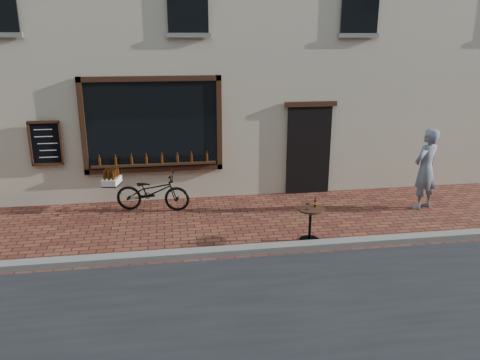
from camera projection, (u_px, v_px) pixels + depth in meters
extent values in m
plane|color=#52231A|center=(261.00, 257.00, 8.43)|extent=(90.00, 90.00, 0.00)
cube|color=slate|center=(259.00, 249.00, 8.60)|extent=(90.00, 0.25, 0.12)
cube|color=black|center=(153.00, 125.00, 10.87)|extent=(3.00, 0.06, 2.00)
cube|color=black|center=(150.00, 79.00, 10.55)|extent=(3.24, 0.10, 0.12)
cube|color=black|center=(155.00, 169.00, 11.16)|extent=(3.24, 0.10, 0.12)
cube|color=black|center=(83.00, 127.00, 10.62)|extent=(0.12, 0.10, 2.24)
cube|color=black|center=(219.00, 123.00, 11.09)|extent=(0.12, 0.10, 2.24)
cube|color=black|center=(155.00, 164.00, 11.07)|extent=(2.90, 0.16, 0.05)
cube|color=black|center=(308.00, 150.00, 11.67)|extent=(1.10, 0.10, 2.20)
cube|color=black|center=(311.00, 104.00, 11.31)|extent=(1.30, 0.10, 0.12)
cube|color=black|center=(46.00, 143.00, 10.60)|extent=(0.62, 0.04, 0.92)
cylinder|color=#3D1C07|center=(100.00, 162.00, 10.85)|extent=(0.06, 0.06, 0.19)
cylinder|color=#3D1C07|center=(116.00, 161.00, 10.90)|extent=(0.06, 0.06, 0.19)
cylinder|color=#3D1C07|center=(131.00, 160.00, 10.96)|extent=(0.06, 0.06, 0.19)
cylinder|color=#3D1C07|center=(147.00, 160.00, 11.01)|extent=(0.06, 0.06, 0.19)
cylinder|color=#3D1C07|center=(162.00, 159.00, 11.07)|extent=(0.06, 0.06, 0.19)
cylinder|color=#3D1C07|center=(177.00, 159.00, 11.12)|extent=(0.06, 0.06, 0.19)
cylinder|color=#3D1C07|center=(192.00, 158.00, 11.17)|extent=(0.06, 0.06, 0.19)
cylinder|color=#3D1C07|center=(207.00, 157.00, 11.23)|extent=(0.06, 0.06, 0.19)
cube|color=black|center=(361.00, 2.00, 10.83)|extent=(0.90, 0.06, 1.40)
imported|color=black|center=(153.00, 192.00, 10.61)|extent=(1.76, 0.92, 0.88)
cube|color=black|center=(112.00, 184.00, 10.61)|extent=(0.42, 0.53, 0.03)
cube|color=white|center=(112.00, 181.00, 10.59)|extent=(0.43, 0.55, 0.14)
cylinder|color=#3D1C07|center=(113.00, 176.00, 10.37)|extent=(0.05, 0.05, 0.19)
cylinder|color=#3D1C07|center=(109.00, 176.00, 10.37)|extent=(0.05, 0.05, 0.19)
cylinder|color=#3D1C07|center=(104.00, 176.00, 10.38)|extent=(0.05, 0.05, 0.19)
cylinder|color=#3D1C07|center=(115.00, 175.00, 10.48)|extent=(0.05, 0.05, 0.19)
cylinder|color=#3D1C07|center=(110.00, 175.00, 10.49)|extent=(0.05, 0.05, 0.19)
cylinder|color=#3D1C07|center=(106.00, 175.00, 10.49)|extent=(0.05, 0.05, 0.19)
cylinder|color=#3D1C07|center=(116.00, 173.00, 10.59)|extent=(0.05, 0.05, 0.19)
cylinder|color=#3D1C07|center=(112.00, 173.00, 10.60)|extent=(0.05, 0.05, 0.19)
cylinder|color=#3D1C07|center=(108.00, 173.00, 10.60)|extent=(0.05, 0.05, 0.19)
cylinder|color=#3D1C07|center=(118.00, 172.00, 10.71)|extent=(0.05, 0.05, 0.19)
cylinder|color=#3D1C07|center=(114.00, 172.00, 10.71)|extent=(0.05, 0.05, 0.19)
cylinder|color=black|center=(309.00, 240.00, 9.12)|extent=(0.38, 0.38, 0.03)
cylinder|color=black|center=(310.00, 225.00, 9.03)|extent=(0.05, 0.05, 0.60)
cylinder|color=black|center=(311.00, 209.00, 8.94)|extent=(0.52, 0.52, 0.03)
cylinder|color=gold|center=(315.00, 203.00, 8.98)|extent=(0.05, 0.05, 0.05)
cylinder|color=white|center=(307.00, 207.00, 8.85)|extent=(0.07, 0.07, 0.11)
imported|color=slate|center=(426.00, 169.00, 10.61)|extent=(0.81, 0.70, 1.87)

